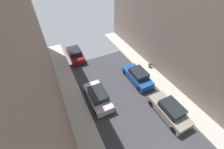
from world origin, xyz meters
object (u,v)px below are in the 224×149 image
at_px(parked_car_right_1, 170,110).
at_px(potted_plant_0, 150,65).
at_px(parked_car_left_3, 98,96).
at_px(parked_car_left_4, 75,54).
at_px(parked_car_right_2, 138,76).

relative_size(parked_car_right_1, potted_plant_0, 5.65).
relative_size(parked_car_left_3, potted_plant_0, 5.65).
distance_m(parked_car_left_3, parked_car_left_4, 8.63).
distance_m(parked_car_left_3, parked_car_right_2, 5.46).
height_order(parked_car_left_3, parked_car_left_4, same).
bearing_deg(parked_car_right_2, parked_car_left_3, -171.80).
height_order(parked_car_left_3, parked_car_right_1, same).
xyz_separation_m(parked_car_right_2, potted_plant_0, (2.86, 1.29, -0.15)).
relative_size(parked_car_left_4, potted_plant_0, 5.65).
height_order(parked_car_right_1, potted_plant_0, parked_car_right_1).
distance_m(parked_car_left_4, parked_car_right_1, 14.24).
distance_m(parked_car_right_2, potted_plant_0, 3.14).
height_order(parked_car_left_4, parked_car_right_2, same).
bearing_deg(potted_plant_0, parked_car_left_4, 141.52).
bearing_deg(parked_car_left_3, parked_car_right_2, 8.20).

